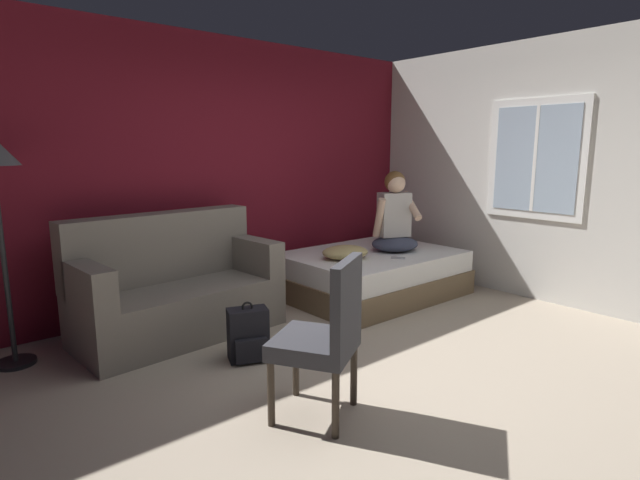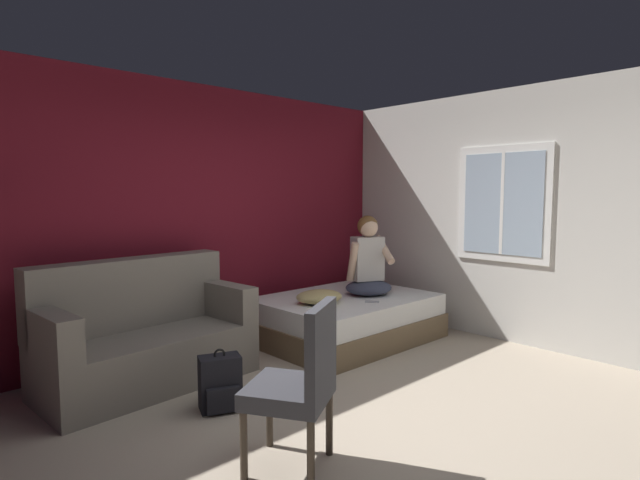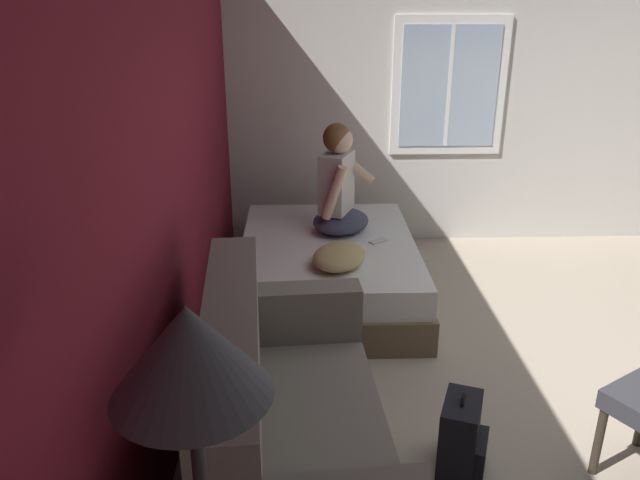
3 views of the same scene
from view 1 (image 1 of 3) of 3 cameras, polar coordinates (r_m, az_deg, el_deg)
ground_plane at (r=3.66m, az=8.42°, el=-15.54°), size 40.00×40.00×0.00m
wall_back_accent at (r=5.29m, az=-12.08°, el=7.54°), size 10.20×0.16×2.70m
wall_side_with_window at (r=5.61m, az=27.36°, el=6.78°), size 0.19×6.25×2.70m
bed at (r=5.52m, az=5.92°, el=-3.88°), size 1.86×1.39×0.48m
couch at (r=4.52m, az=-16.24°, el=-5.42°), size 1.75×0.94×1.04m
side_chair at (r=2.97m, az=0.61°, el=-10.57°), size 0.63×0.63×0.98m
person_seated at (r=5.52m, az=8.52°, el=2.41°), size 0.65×0.61×0.88m
backpack at (r=3.91m, az=-8.20°, el=-10.73°), size 0.34×0.31×0.46m
throw_pillow at (r=5.10m, az=2.89°, el=-1.42°), size 0.58×0.51×0.14m
cell_phone at (r=5.20m, az=8.91°, el=-2.04°), size 0.14×0.16×0.01m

